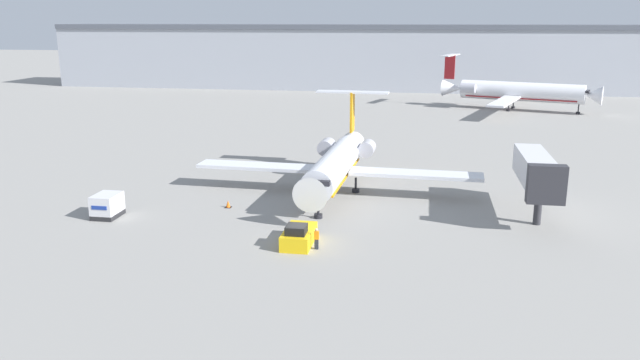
{
  "coord_description": "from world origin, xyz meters",
  "views": [
    {
      "loc": [
        9.58,
        -47.54,
        18.2
      ],
      "look_at": [
        0.0,
        9.41,
        3.22
      ],
      "focal_mm": 35.0,
      "sensor_mm": 36.0,
      "label": 1
    }
  ],
  "objects_px": {
    "airplane_main": "(336,164)",
    "pushback_tug": "(299,236)",
    "worker_near_tug": "(316,238)",
    "airplane_parked_far_left": "(517,92)",
    "traffic_cone_left": "(228,204)",
    "luggage_cart": "(107,206)",
    "jet_bridge": "(536,171)"
  },
  "relations": [
    {
      "from": "jet_bridge",
      "to": "airplane_main",
      "type": "bearing_deg",
      "value": 165.45
    },
    {
      "from": "worker_near_tug",
      "to": "jet_bridge",
      "type": "distance_m",
      "value": 22.5
    },
    {
      "from": "luggage_cart",
      "to": "jet_bridge",
      "type": "height_order",
      "value": "jet_bridge"
    },
    {
      "from": "worker_near_tug",
      "to": "jet_bridge",
      "type": "xyz_separation_m",
      "value": [
        18.75,
        11.93,
        3.51
      ]
    },
    {
      "from": "pushback_tug",
      "to": "worker_near_tug",
      "type": "height_order",
      "value": "pushback_tug"
    },
    {
      "from": "traffic_cone_left",
      "to": "airplane_parked_far_left",
      "type": "height_order",
      "value": "airplane_parked_far_left"
    },
    {
      "from": "traffic_cone_left",
      "to": "jet_bridge",
      "type": "relative_size",
      "value": 0.06
    },
    {
      "from": "pushback_tug",
      "to": "traffic_cone_left",
      "type": "bearing_deg",
      "value": 134.95
    },
    {
      "from": "worker_near_tug",
      "to": "traffic_cone_left",
      "type": "xyz_separation_m",
      "value": [
        -10.65,
        9.94,
        -0.6
      ]
    },
    {
      "from": "traffic_cone_left",
      "to": "airplane_parked_far_left",
      "type": "bearing_deg",
      "value": 63.69
    },
    {
      "from": "worker_near_tug",
      "to": "jet_bridge",
      "type": "relative_size",
      "value": 0.15
    },
    {
      "from": "luggage_cart",
      "to": "airplane_parked_far_left",
      "type": "bearing_deg",
      "value": 59.34
    },
    {
      "from": "pushback_tug",
      "to": "airplane_parked_far_left",
      "type": "bearing_deg",
      "value": 71.46
    },
    {
      "from": "airplane_main",
      "to": "pushback_tug",
      "type": "height_order",
      "value": "airplane_main"
    },
    {
      "from": "pushback_tug",
      "to": "worker_near_tug",
      "type": "distance_m",
      "value": 1.91
    },
    {
      "from": "airplane_parked_far_left",
      "to": "jet_bridge",
      "type": "distance_m",
      "value": 73.96
    },
    {
      "from": "worker_near_tug",
      "to": "airplane_parked_far_left",
      "type": "height_order",
      "value": "airplane_parked_far_left"
    },
    {
      "from": "airplane_main",
      "to": "luggage_cart",
      "type": "bearing_deg",
      "value": -149.35
    },
    {
      "from": "airplane_main",
      "to": "luggage_cart",
      "type": "relative_size",
      "value": 10.41
    },
    {
      "from": "luggage_cart",
      "to": "traffic_cone_left",
      "type": "height_order",
      "value": "luggage_cart"
    },
    {
      "from": "traffic_cone_left",
      "to": "airplane_parked_far_left",
      "type": "distance_m",
      "value": 84.31
    },
    {
      "from": "luggage_cart",
      "to": "traffic_cone_left",
      "type": "xyz_separation_m",
      "value": [
        10.3,
        4.83,
        -0.77
      ]
    },
    {
      "from": "airplane_main",
      "to": "traffic_cone_left",
      "type": "relative_size",
      "value": 42.89
    },
    {
      "from": "traffic_cone_left",
      "to": "luggage_cart",
      "type": "bearing_deg",
      "value": -154.88
    },
    {
      "from": "airplane_main",
      "to": "jet_bridge",
      "type": "xyz_separation_m",
      "value": [
        19.6,
        -5.09,
        1.21
      ]
    },
    {
      "from": "pushback_tug",
      "to": "jet_bridge",
      "type": "xyz_separation_m",
      "value": [
        20.41,
        11.0,
        3.71
      ]
    },
    {
      "from": "airplane_main",
      "to": "luggage_cart",
      "type": "xyz_separation_m",
      "value": [
        -20.09,
        -11.91,
        -2.12
      ]
    },
    {
      "from": "worker_near_tug",
      "to": "traffic_cone_left",
      "type": "relative_size",
      "value": 2.49
    },
    {
      "from": "luggage_cart",
      "to": "airplane_parked_far_left",
      "type": "height_order",
      "value": "airplane_parked_far_left"
    },
    {
      "from": "luggage_cart",
      "to": "airplane_parked_far_left",
      "type": "xyz_separation_m",
      "value": [
        47.63,
        80.34,
        2.68
      ]
    },
    {
      "from": "jet_bridge",
      "to": "traffic_cone_left",
      "type": "bearing_deg",
      "value": -176.13
    },
    {
      "from": "pushback_tug",
      "to": "traffic_cone_left",
      "type": "relative_size",
      "value": 6.61
    }
  ]
}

